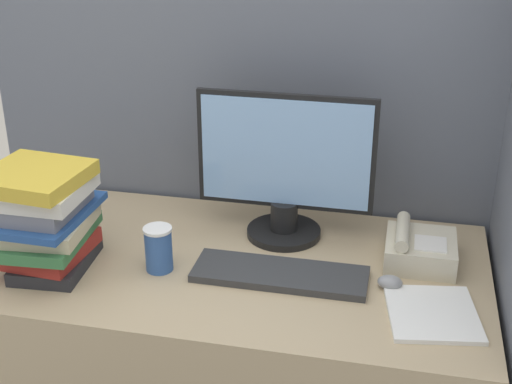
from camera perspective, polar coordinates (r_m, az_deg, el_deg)
The scene contains 9 objects.
cubicle_panel_rear at distance 2.25m, azimuth 0.76°, elevation 1.46°, with size 1.75×0.04×1.73m.
desk at distance 2.16m, azimuth -1.57°, elevation -14.52°, with size 1.35×0.73×0.77m.
monitor at distance 2.00m, azimuth 2.34°, elevation 1.54°, with size 0.50×0.21×0.42m.
keyboard at distance 1.87m, azimuth 1.94°, elevation -6.59°, with size 0.45×0.15×0.02m.
mouse at distance 1.85m, azimuth 10.67°, elevation -7.12°, with size 0.06×0.05×0.04m.
coffee_cup at distance 1.89m, azimuth -7.80°, elevation -4.51°, with size 0.08×0.08×0.12m.
book_stack at distance 1.93m, azimuth -16.51°, elevation -1.95°, with size 0.26×0.30×0.29m.
desk_telephone at distance 1.97m, azimuth 12.91°, elevation -4.47°, with size 0.19×0.19×0.10m.
paper_pile at distance 1.77m, azimuth 13.93°, elevation -9.41°, with size 0.24×0.26×0.01m.
Camera 1 is at (0.42, -1.26, 1.74)m, focal length 50.00 mm.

